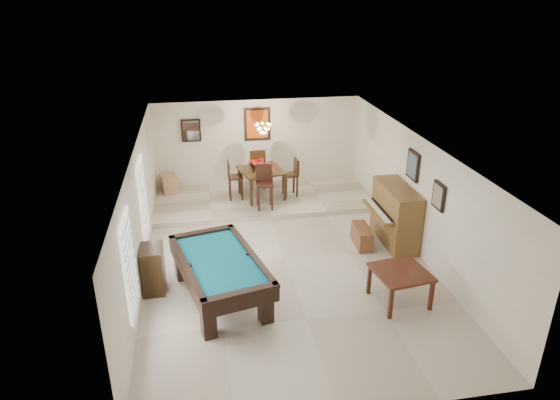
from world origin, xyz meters
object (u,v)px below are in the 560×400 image
object	(u,v)px
dining_table	(262,181)
chandelier	(263,125)
pool_table	(220,280)
apothecary_chest	(153,269)
upright_piano	(389,215)
corner_bench	(170,184)
flower_vase	(261,162)
dining_chair_north	(257,168)
dining_chair_west	(235,180)
dining_chair_east	(290,178)
square_table	(399,286)
dining_chair_south	(265,187)
piano_bench	(362,236)

from	to	relation	value
dining_table	chandelier	xyz separation A→B (m)	(0.05, -0.08, 1.62)
pool_table	apothecary_chest	xyz separation A→B (m)	(-1.28, 0.53, 0.05)
upright_piano	corner_bench	bearing A→B (deg)	143.73
chandelier	corner_bench	bearing A→B (deg)	161.02
flower_vase	dining_chair_north	xyz separation A→B (m)	(-0.04, 0.72, -0.44)
dining_chair_west	dining_chair_east	bearing A→B (deg)	-91.22
flower_vase	dining_table	bearing A→B (deg)	180.00
pool_table	dining_chair_north	distance (m)	5.51
square_table	corner_bench	world-z (taller)	square_table
dining_table	dining_chair_north	world-z (taller)	dining_chair_north
square_table	chandelier	world-z (taller)	chandelier
dining_chair_south	dining_chair_west	xyz separation A→B (m)	(-0.70, 0.79, -0.05)
dining_table	square_table	bearing A→B (deg)	-70.12
upright_piano	corner_bench	world-z (taller)	upright_piano
upright_piano	piano_bench	bearing A→B (deg)	-174.63
upright_piano	corner_bench	size ratio (longest dim) A/B	3.09
dining_chair_east	chandelier	xyz separation A→B (m)	(-0.74, -0.04, 1.54)
piano_bench	corner_bench	distance (m)	5.89
pool_table	upright_piano	world-z (taller)	upright_piano
pool_table	chandelier	size ratio (longest dim) A/B	4.23
pool_table	flower_vase	distance (m)	4.87
apothecary_chest	chandelier	world-z (taller)	chandelier
dining_chair_west	upright_piano	bearing A→B (deg)	-131.19
pool_table	chandelier	xyz separation A→B (m)	(1.49, 4.52, 1.78)
piano_bench	dining_chair_south	distance (m)	3.00
apothecary_chest	dining_chair_north	bearing A→B (deg)	60.79
flower_vase	dining_chair_east	size ratio (longest dim) A/B	0.20
dining_table	upright_piano	bearing A→B (deg)	-48.81
flower_vase	corner_bench	size ratio (longest dim) A/B	0.41
flower_vase	chandelier	bearing A→B (deg)	-54.89
square_table	chandelier	size ratio (longest dim) A/B	1.62
dining_chair_west	corner_bench	bearing A→B (deg)	66.73
upright_piano	dining_chair_north	size ratio (longest dim) A/B	1.39
apothecary_chest	corner_bench	distance (m)	4.90
dining_table	dining_chair_east	size ratio (longest dim) A/B	1.05
flower_vase	chandelier	xyz separation A→B (m)	(0.05, -0.08, 1.04)
piano_bench	dining_chair_south	world-z (taller)	dining_chair_south
corner_bench	dining_table	bearing A→B (deg)	-17.82
pool_table	square_table	size ratio (longest dim) A/B	2.62
apothecary_chest	dining_chair_east	distance (m)	5.35
pool_table	dining_chair_north	world-z (taller)	dining_chair_north
upright_piano	piano_bench	distance (m)	0.79
dining_table	chandelier	distance (m)	1.62
dining_chair_east	apothecary_chest	bearing A→B (deg)	-46.47
dining_chair_south	corner_bench	world-z (taller)	dining_chair_south
dining_chair_east	dining_chair_south	bearing A→B (deg)	-53.49
dining_table	flower_vase	world-z (taller)	flower_vase
pool_table	piano_bench	size ratio (longest dim) A/B	3.05
flower_vase	pool_table	bearing A→B (deg)	-107.31
piano_bench	chandelier	distance (m)	3.99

